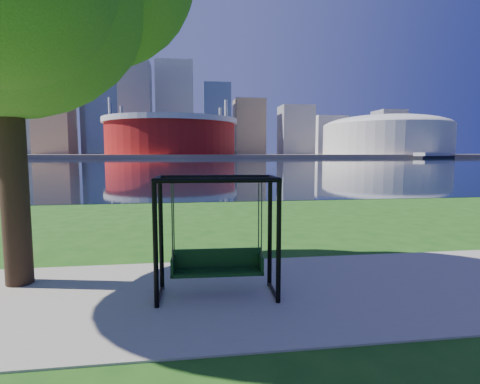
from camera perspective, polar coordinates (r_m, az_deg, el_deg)
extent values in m
plane|color=#1E5114|center=(7.25, -1.07, -13.86)|extent=(900.00, 900.00, 0.00)
cube|color=#9E937F|center=(6.78, -0.53, -15.15)|extent=(120.00, 4.00, 0.03)
cube|color=black|center=(108.80, -7.77, 4.51)|extent=(900.00, 180.00, 0.02)
cube|color=#937F60|center=(312.78, -8.07, 5.52)|extent=(900.00, 228.00, 2.00)
cylinder|color=maroon|center=(242.18, -10.46, 8.25)|extent=(80.00, 80.00, 22.00)
cylinder|color=silver|center=(242.78, -10.50, 10.49)|extent=(83.00, 83.00, 3.00)
cylinder|color=silver|center=(262.31, -3.02, 9.24)|extent=(2.00, 2.00, 32.00)
cylinder|color=silver|center=(264.60, -17.54, 8.95)|extent=(2.00, 2.00, 32.00)
cylinder|color=silver|center=(227.24, -19.11, 9.45)|extent=(2.00, 2.00, 32.00)
cylinder|color=silver|center=(224.57, -2.13, 9.81)|extent=(2.00, 2.00, 32.00)
cylinder|color=beige|center=(277.49, 21.32, 7.42)|extent=(84.00, 84.00, 20.00)
ellipsoid|color=beige|center=(277.94, 21.39, 9.28)|extent=(84.00, 84.00, 15.12)
cube|color=gray|center=(347.34, -32.32, 10.00)|extent=(28.00, 28.00, 62.00)
cube|color=#998466|center=(325.33, -26.57, 12.93)|extent=(26.00, 26.00, 88.00)
cube|color=slate|center=(342.16, -20.34, 13.39)|extent=(30.00, 24.00, 95.00)
cube|color=gray|center=(316.23, -15.60, 12.09)|extent=(24.00, 24.00, 72.00)
cube|color=silver|center=(344.18, -9.89, 12.36)|extent=(32.00, 28.00, 80.00)
cube|color=slate|center=(319.11, -3.58, 10.97)|extent=(22.00, 22.00, 58.00)
cube|color=#998466|center=(337.26, 1.38, 9.85)|extent=(26.00, 26.00, 48.00)
cube|color=gray|center=(336.37, 8.49, 9.29)|extent=(28.00, 24.00, 42.00)
cube|color=silver|center=(372.84, 13.33, 8.39)|extent=(30.00, 26.00, 36.00)
cube|color=gray|center=(376.43, 21.65, 8.42)|extent=(24.00, 24.00, 40.00)
cube|color=#998466|center=(409.95, 25.48, 7.46)|extent=(26.00, 26.00, 32.00)
sphere|color=#998466|center=(335.01, -26.97, 21.00)|extent=(10.00, 10.00, 10.00)
cylinder|color=black|center=(6.01, -12.76, -8.04)|extent=(0.08, 0.08, 2.03)
cylinder|color=black|center=(6.08, 5.91, -7.75)|extent=(0.08, 0.08, 2.03)
cylinder|color=black|center=(6.78, -11.94, -6.44)|extent=(0.08, 0.08, 2.03)
cylinder|color=black|center=(6.85, 4.57, -6.21)|extent=(0.08, 0.08, 2.03)
cylinder|color=black|center=(5.81, -3.42, 1.78)|extent=(1.95, 0.16, 0.08)
cylinder|color=black|center=(6.60, -3.70, 2.27)|extent=(1.95, 0.16, 0.08)
cylinder|color=black|center=(6.25, -12.53, 1.94)|extent=(0.11, 0.80, 0.08)
cylinder|color=black|center=(6.67, -12.14, -15.14)|extent=(0.10, 0.80, 0.06)
cylinder|color=black|center=(6.32, 5.28, 2.09)|extent=(0.11, 0.80, 0.08)
cylinder|color=black|center=(6.74, 5.12, -14.81)|extent=(0.10, 0.80, 0.06)
cube|color=black|center=(6.51, -3.48, -12.08)|extent=(1.56, 0.46, 0.05)
cube|color=black|center=(6.62, -3.55, -10.02)|extent=(1.55, 0.11, 0.34)
cube|color=black|center=(6.49, -10.22, -11.08)|extent=(0.06, 0.40, 0.30)
cube|color=black|center=(6.54, 3.19, -10.85)|extent=(0.06, 0.40, 0.30)
cylinder|color=#2E2E33|center=(6.14, -10.31, -4.52)|extent=(0.02, 0.02, 1.28)
cylinder|color=#2E2E33|center=(6.20, 3.30, -4.35)|extent=(0.02, 0.02, 1.28)
cylinder|color=#2E2E33|center=(6.47, -10.08, -4.01)|extent=(0.02, 0.02, 1.28)
cylinder|color=#2E2E33|center=(6.52, 2.85, -3.84)|extent=(0.02, 0.02, 1.28)
cylinder|color=black|center=(7.95, -31.37, 4.72)|extent=(0.48, 0.48, 4.81)
cube|color=black|center=(232.66, 27.24, 4.76)|extent=(31.63, 20.22, 1.24)
cube|color=#B4B3AF|center=(232.66, 27.25, 5.14)|extent=(25.34, 16.27, 1.86)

